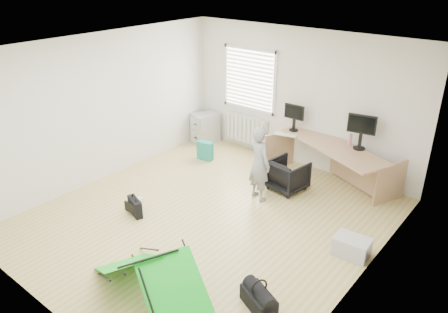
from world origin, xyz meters
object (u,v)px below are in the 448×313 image
Objects in this scene: monitor_right at (361,136)px; duffel_bag at (259,300)px; desk at (331,164)px; person at (259,163)px; storage_crate at (352,246)px; filing_cabinet at (205,127)px; laptop_bag at (135,207)px; kite at (150,277)px; office_chair at (288,175)px; monitor_left at (294,121)px; thermos at (350,140)px.

duffel_bag is at bearing -94.80° from monitor_right.
person reaches higher than desk.
storage_crate is (1.95, -0.49, -0.53)m from person.
filing_cabinet is 5.33m from duffel_bag.
monitor_right is 1.28× the size of laptop_bag.
kite is at bearing -14.89° from laptop_bag.
storage_crate is at bearing -176.01° from person.
filing_cabinet is 1.74× the size of laptop_bag.
storage_crate is at bearing -78.03° from monitor_right.
person is 2.70× the size of duffel_bag.
monitor_right is 4.40m from kite.
filing_cabinet reaches higher than office_chair.
desk is 4.66× the size of storage_crate.
monitor_left is 4.40m from kite.
filing_cabinet reaches higher than kite.
filing_cabinet is 0.49× the size of person.
filing_cabinet is 4.79m from storage_crate.
office_chair is 1.29× the size of storage_crate.
kite is at bearing -126.70° from duffel_bag.
monitor_left reaches higher than kite.
monitor_right is at bearing -2.28° from monitor_left.
monitor_left is 1.82× the size of thermos.
monitor_right is 0.37× the size of person.
thermos is 2.33m from storage_crate.
thermos is 0.59× the size of laptop_bag.
person is (2.45, -1.38, 0.34)m from filing_cabinet.
desk is 4.15m from kite.
person reaches higher than kite.
monitor_right is at bearing -110.31° from person.
monitor_left is at bearing 22.88° from filing_cabinet.
desk reaches higher than duffel_bag.
kite reaches higher than duffel_bag.
person reaches higher than monitor_left.
filing_cabinet is 0.38× the size of kite.
storage_crate is (1.60, 2.34, -0.14)m from kite.
office_chair is 2.75m from laptop_bag.
desk reaches higher than kite.
desk reaches higher than storage_crate.
duffel_bag is at bearing -53.33° from desk.
thermos is at bearing 105.90° from kite.
thermos is at bearing 122.98° from duffel_bag.
filing_cabinet is 1.06× the size of office_chair.
monitor_right is 4.05m from laptop_bag.
office_chair is at bearing -129.34° from thermos.
monitor_left is at bearing -167.41° from desk.
filing_cabinet is 2.83m from person.
duffel_bag is at bearing -65.01° from monitor_left.
monitor_right is (3.59, 0.06, 0.67)m from filing_cabinet.
desk is 10.05× the size of thermos.
storage_crate is (1.73, -1.08, -0.15)m from office_chair.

